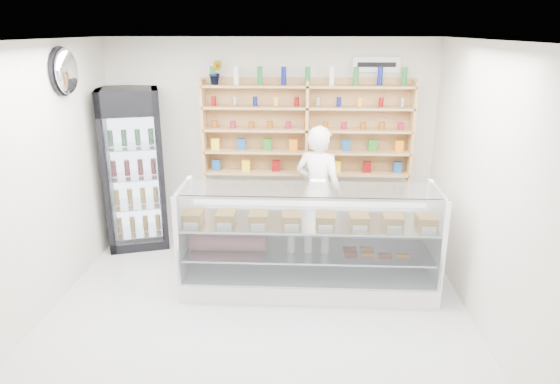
{
  "coord_description": "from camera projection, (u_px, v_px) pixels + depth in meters",
  "views": [
    {
      "loc": [
        0.46,
        -4.32,
        2.9
      ],
      "look_at": [
        0.21,
        0.9,
        1.18
      ],
      "focal_mm": 32.0,
      "sensor_mm": 36.0,
      "label": 1
    }
  ],
  "objects": [
    {
      "name": "room",
      "position": [
        253.0,
        200.0,
        4.59
      ],
      "size": [
        5.0,
        5.0,
        5.0
      ],
      "color": "#ADADB2",
      "rests_on": "ground"
    },
    {
      "name": "display_counter",
      "position": [
        308.0,
        261.0,
        5.75
      ],
      "size": [
        2.86,
        0.85,
        1.25
      ],
      "color": "white",
      "rests_on": "floor"
    },
    {
      "name": "shop_worker",
      "position": [
        318.0,
        191.0,
        6.53
      ],
      "size": [
        0.75,
        0.65,
        1.75
      ],
      "primitive_type": "imported",
      "rotation": [
        0.0,
        0.0,
        2.71
      ],
      "color": "white",
      "rests_on": "floor"
    },
    {
      "name": "drinks_cooler",
      "position": [
        134.0,
        168.0,
        6.8
      ],
      "size": [
        0.97,
        0.96,
        2.16
      ],
      "rotation": [
        0.0,
        0.0,
        0.3
      ],
      "color": "black",
      "rests_on": "floor"
    },
    {
      "name": "wall_shelving",
      "position": [
        307.0,
        130.0,
        6.73
      ],
      "size": [
        2.84,
        0.28,
        1.33
      ],
      "color": "tan",
      "rests_on": "back_wall"
    },
    {
      "name": "potted_plant",
      "position": [
        216.0,
        72.0,
        6.54
      ],
      "size": [
        0.2,
        0.17,
        0.32
      ],
      "primitive_type": "imported",
      "rotation": [
        0.0,
        0.0,
        0.17
      ],
      "color": "#1E6626",
      "rests_on": "wall_shelving"
    },
    {
      "name": "security_mirror",
      "position": [
        66.0,
        71.0,
        5.5
      ],
      "size": [
        0.15,
        0.5,
        0.5
      ],
      "primitive_type": "ellipsoid",
      "color": "silver",
      "rests_on": "left_wall"
    },
    {
      "name": "wall_sign",
      "position": [
        376.0,
        65.0,
        6.54
      ],
      "size": [
        0.62,
        0.03,
        0.2
      ],
      "primitive_type": "cube",
      "color": "white",
      "rests_on": "back_wall"
    }
  ]
}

